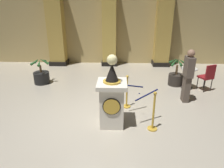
{
  "coord_description": "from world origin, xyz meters",
  "views": [
    {
      "loc": [
        0.47,
        -4.77,
        2.89
      ],
      "look_at": [
        0.31,
        -0.28,
        1.1
      ],
      "focal_mm": 32.76,
      "sensor_mm": 36.0,
      "label": 1
    }
  ],
  "objects_px": {
    "stanchion_far": "(127,96)",
    "cafe_table": "(188,76)",
    "pedestal_clock": "(112,99)",
    "cafe_chair_red": "(208,75)",
    "stanchion_near": "(153,117)",
    "potted_palm_right": "(176,77)",
    "bystander_guest": "(188,75)",
    "potted_palm_left": "(42,76)"
  },
  "relations": [
    {
      "from": "stanchion_far",
      "to": "potted_palm_left",
      "type": "height_order",
      "value": "potted_palm_left"
    },
    {
      "from": "stanchion_near",
      "to": "bystander_guest",
      "type": "bearing_deg",
      "value": 51.96
    },
    {
      "from": "bystander_guest",
      "to": "pedestal_clock",
      "type": "bearing_deg",
      "value": -148.12
    },
    {
      "from": "pedestal_clock",
      "to": "stanchion_near",
      "type": "xyz_separation_m",
      "value": [
        1.0,
        -0.2,
        -0.36
      ]
    },
    {
      "from": "cafe_chair_red",
      "to": "pedestal_clock",
      "type": "bearing_deg",
      "value": -145.04
    },
    {
      "from": "stanchion_near",
      "to": "stanchion_far",
      "type": "bearing_deg",
      "value": 117.59
    },
    {
      "from": "pedestal_clock",
      "to": "cafe_chair_red",
      "type": "xyz_separation_m",
      "value": [
        3.22,
        2.25,
        -0.14
      ]
    },
    {
      "from": "stanchion_far",
      "to": "potted_palm_right",
      "type": "distance_m",
      "value": 2.64
    },
    {
      "from": "pedestal_clock",
      "to": "stanchion_far",
      "type": "height_order",
      "value": "pedestal_clock"
    },
    {
      "from": "stanchion_far",
      "to": "cafe_table",
      "type": "xyz_separation_m",
      "value": [
        2.24,
        1.52,
        0.13
      ]
    },
    {
      "from": "cafe_table",
      "to": "bystander_guest",
      "type": "bearing_deg",
      "value": -110.12
    },
    {
      "from": "bystander_guest",
      "to": "cafe_table",
      "type": "relative_size",
      "value": 2.19
    },
    {
      "from": "stanchion_near",
      "to": "stanchion_far",
      "type": "distance_m",
      "value": 1.29
    },
    {
      "from": "pedestal_clock",
      "to": "stanchion_far",
      "type": "xyz_separation_m",
      "value": [
        0.4,
        0.94,
        -0.37
      ]
    },
    {
      "from": "stanchion_near",
      "to": "stanchion_far",
      "type": "relative_size",
      "value": 1.01
    },
    {
      "from": "stanchion_far",
      "to": "cafe_table",
      "type": "bearing_deg",
      "value": 34.29
    },
    {
      "from": "stanchion_near",
      "to": "cafe_table",
      "type": "distance_m",
      "value": 3.13
    },
    {
      "from": "cafe_table",
      "to": "cafe_chair_red",
      "type": "distance_m",
      "value": 0.63
    },
    {
      "from": "stanchion_near",
      "to": "potted_palm_right",
      "type": "relative_size",
      "value": 0.95
    },
    {
      "from": "bystander_guest",
      "to": "cafe_chair_red",
      "type": "relative_size",
      "value": 1.72
    },
    {
      "from": "potted_palm_left",
      "to": "bystander_guest",
      "type": "relative_size",
      "value": 0.61
    },
    {
      "from": "potted_palm_left",
      "to": "cafe_table",
      "type": "bearing_deg",
      "value": -3.23
    },
    {
      "from": "potted_palm_right",
      "to": "cafe_table",
      "type": "height_order",
      "value": "potted_palm_right"
    },
    {
      "from": "cafe_table",
      "to": "pedestal_clock",
      "type": "bearing_deg",
      "value": -136.88
    },
    {
      "from": "potted_palm_left",
      "to": "cafe_chair_red",
      "type": "distance_m",
      "value": 6.04
    },
    {
      "from": "stanchion_far",
      "to": "cafe_table",
      "type": "height_order",
      "value": "stanchion_far"
    },
    {
      "from": "bystander_guest",
      "to": "cafe_chair_red",
      "type": "bearing_deg",
      "value": 41.24
    },
    {
      "from": "potted_palm_left",
      "to": "stanchion_near",
      "type": "bearing_deg",
      "value": -38.13
    },
    {
      "from": "stanchion_near",
      "to": "cafe_table",
      "type": "xyz_separation_m",
      "value": [
        1.64,
        2.67,
        0.13
      ]
    },
    {
      "from": "stanchion_far",
      "to": "bystander_guest",
      "type": "height_order",
      "value": "bystander_guest"
    },
    {
      "from": "stanchion_far",
      "to": "potted_palm_right",
      "type": "relative_size",
      "value": 0.94
    },
    {
      "from": "potted_palm_left",
      "to": "potted_palm_right",
      "type": "distance_m",
      "value": 5.09
    },
    {
      "from": "stanchion_near",
      "to": "cafe_chair_red",
      "type": "bearing_deg",
      "value": 47.78
    },
    {
      "from": "bystander_guest",
      "to": "potted_palm_left",
      "type": "bearing_deg",
      "value": 164.67
    },
    {
      "from": "pedestal_clock",
      "to": "stanchion_far",
      "type": "bearing_deg",
      "value": 67.03
    },
    {
      "from": "pedestal_clock",
      "to": "stanchion_near",
      "type": "bearing_deg",
      "value": -11.22
    },
    {
      "from": "potted_palm_left",
      "to": "potted_palm_right",
      "type": "xyz_separation_m",
      "value": [
        5.09,
        -0.0,
        0.01
      ]
    },
    {
      "from": "potted_palm_left",
      "to": "cafe_table",
      "type": "relative_size",
      "value": 1.34
    },
    {
      "from": "potted_palm_left",
      "to": "potted_palm_right",
      "type": "relative_size",
      "value": 0.95
    },
    {
      "from": "bystander_guest",
      "to": "cafe_chair_red",
      "type": "distance_m",
      "value": 1.33
    },
    {
      "from": "pedestal_clock",
      "to": "potted_palm_left",
      "type": "distance_m",
      "value": 3.96
    },
    {
      "from": "cafe_table",
      "to": "potted_palm_left",
      "type": "bearing_deg",
      "value": 176.77
    }
  ]
}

